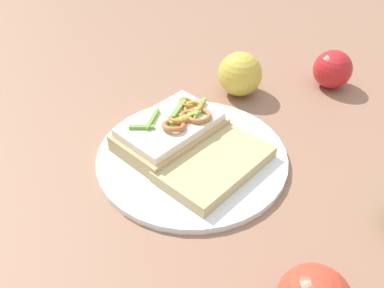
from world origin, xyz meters
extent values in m
plane|color=#926850|center=(0.00, 0.00, 0.00)|extent=(2.00, 2.00, 0.00)
cylinder|color=white|center=(0.00, 0.00, 0.01)|extent=(0.28, 0.28, 0.01)
cube|color=tan|center=(-0.04, 0.01, 0.02)|extent=(0.14, 0.18, 0.03)
cube|color=#EEE2CA|center=(-0.04, 0.01, 0.04)|extent=(0.13, 0.17, 0.01)
torus|color=#B97E29|center=(-0.03, 0.05, 0.05)|extent=(0.04, 0.04, 0.02)
torus|color=#C37E29|center=(-0.04, 0.06, 0.05)|extent=(0.04, 0.04, 0.01)
torus|color=#B46A37|center=(-0.03, 0.00, 0.05)|extent=(0.05, 0.05, 0.02)
torus|color=#C06D30|center=(-0.03, 0.02, 0.05)|extent=(0.04, 0.04, 0.02)
torus|color=#A97338|center=(-0.01, 0.04, 0.05)|extent=(0.05, 0.05, 0.01)
torus|color=#B07236|center=(-0.02, 0.03, 0.05)|extent=(0.03, 0.03, 0.01)
cube|color=#7BAB3F|center=(-0.02, 0.06, 0.05)|extent=(0.01, 0.05, 0.01)
cube|color=#6BA43A|center=(-0.07, -0.02, 0.05)|extent=(0.03, 0.02, 0.01)
cube|color=#71AB3B|center=(-0.07, 0.00, 0.05)|extent=(0.02, 0.05, 0.01)
cube|color=#7AB243|center=(-0.05, 0.04, 0.05)|extent=(0.01, 0.05, 0.01)
cube|color=#86AF39|center=(-0.03, 0.03, 0.05)|extent=(0.03, 0.05, 0.01)
cube|color=tan|center=(0.04, -0.01, 0.02)|extent=(0.13, 0.18, 0.02)
sphere|color=gold|center=(-0.01, 0.20, 0.04)|extent=(0.11, 0.11, 0.08)
sphere|color=red|center=(0.13, 0.31, 0.04)|extent=(0.10, 0.10, 0.07)
camera|label=1|loc=(0.23, -0.41, 0.42)|focal=39.57mm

